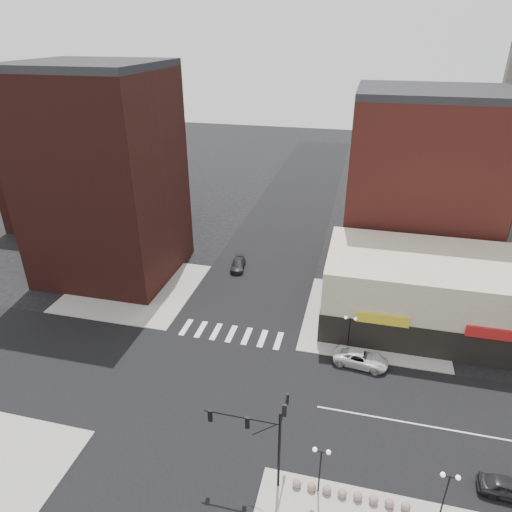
% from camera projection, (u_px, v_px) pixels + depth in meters
% --- Properties ---
extents(ground, '(240.00, 240.00, 0.00)m').
position_uv_depth(ground, '(207.00, 387.00, 41.13)').
color(ground, black).
rests_on(ground, ground).
extents(road_ew, '(200.00, 14.00, 0.02)m').
position_uv_depth(road_ew, '(207.00, 387.00, 41.13)').
color(road_ew, black).
rests_on(road_ew, ground).
extents(road_ns, '(14.00, 200.00, 0.02)m').
position_uv_depth(road_ns, '(207.00, 387.00, 41.13)').
color(road_ns, black).
rests_on(road_ns, ground).
extents(sidewalk_nw, '(15.00, 15.00, 0.12)m').
position_uv_depth(sidewalk_nw, '(135.00, 288.00, 56.76)').
color(sidewalk_nw, gray).
rests_on(sidewalk_nw, ground).
extents(sidewalk_ne, '(15.00, 15.00, 0.12)m').
position_uv_depth(sidewalk_ne, '(373.00, 319.00, 50.63)').
color(sidewalk_ne, gray).
rests_on(sidewalk_ne, ground).
extents(building_nw, '(16.00, 15.00, 25.00)m').
position_uv_depth(building_nw, '(104.00, 179.00, 55.58)').
color(building_nw, '#3C1713').
rests_on(building_nw, ground).
extents(building_nw_low, '(20.00, 18.00, 12.00)m').
position_uv_depth(building_nw_low, '(88.00, 184.00, 74.71)').
color(building_nw_low, '#3C1713').
rests_on(building_nw_low, ground).
extents(building_ne_midrise, '(18.00, 15.00, 22.00)m').
position_uv_depth(building_ne_midrise, '(421.00, 186.00, 57.78)').
color(building_ne_midrise, maroon).
rests_on(building_ne_midrise, ground).
extents(building_ne_row, '(24.20, 12.20, 8.00)m').
position_uv_depth(building_ne_row, '(440.00, 299.00, 48.23)').
color(building_ne_row, beige).
rests_on(building_ne_row, ground).
extents(traffic_signal, '(5.59, 3.09, 7.77)m').
position_uv_depth(traffic_signal, '(267.00, 429.00, 30.58)').
color(traffic_signal, black).
rests_on(traffic_signal, ground).
extents(street_lamp_se_a, '(1.22, 0.32, 4.16)m').
position_uv_depth(street_lamp_se_a, '(321.00, 459.00, 30.39)').
color(street_lamp_se_a, black).
rests_on(street_lamp_se_a, sidewalk_se).
extents(street_lamp_se_b, '(1.22, 0.32, 4.16)m').
position_uv_depth(street_lamp_se_b, '(448.00, 485.00, 28.70)').
color(street_lamp_se_b, black).
rests_on(street_lamp_se_b, sidewalk_se).
extents(street_lamp_ne, '(1.22, 0.32, 4.16)m').
position_uv_depth(street_lamp_ne, '(350.00, 325.00, 44.06)').
color(street_lamp_ne, black).
rests_on(street_lamp_ne, sidewalk_ne).
extents(bollard_row, '(7.98, 0.63, 0.63)m').
position_uv_depth(bollard_row, '(350.00, 495.00, 31.21)').
color(bollard_row, '#876B5D').
rests_on(bollard_row, sidewalk_se).
extents(white_suv, '(5.39, 2.91, 1.44)m').
position_uv_depth(white_suv, '(361.00, 358.00, 43.63)').
color(white_suv, silver).
rests_on(white_suv, ground).
extents(dark_sedan_east, '(4.23, 1.94, 1.40)m').
position_uv_depth(dark_sedan_east, '(510.00, 488.00, 31.35)').
color(dark_sedan_east, black).
rests_on(dark_sedan_east, ground).
extents(dark_sedan_north, '(2.28, 4.43, 1.23)m').
position_uv_depth(dark_sedan_north, '(238.00, 265.00, 61.05)').
color(dark_sedan_north, black).
rests_on(dark_sedan_north, ground).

